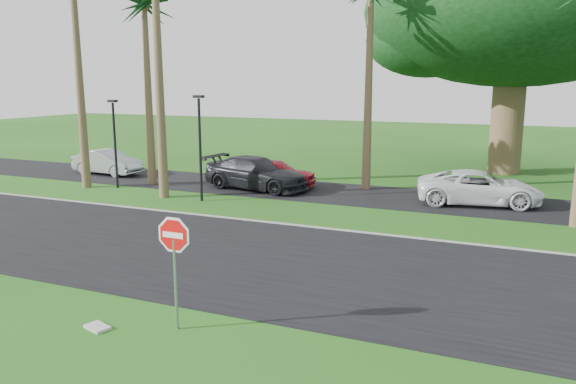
# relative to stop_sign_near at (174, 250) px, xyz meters

# --- Properties ---
(ground) EXTENTS (120.00, 120.00, 0.00)m
(ground) POSITION_rel_stop_sign_near_xyz_m (-0.50, 3.00, -1.77)
(ground) COLOR #204812
(ground) RESTS_ON ground
(road) EXTENTS (120.00, 8.00, 0.02)m
(road) POSITION_rel_stop_sign_near_xyz_m (-0.50, 5.00, -1.76)
(road) COLOR black
(road) RESTS_ON ground
(parking_strip) EXTENTS (120.00, 5.00, 0.02)m
(parking_strip) POSITION_rel_stop_sign_near_xyz_m (-0.50, 15.50, -1.76)
(parking_strip) COLOR black
(parking_strip) RESTS_ON ground
(curb) EXTENTS (120.00, 0.12, 0.06)m
(curb) POSITION_rel_stop_sign_near_xyz_m (-0.50, 9.05, -1.74)
(curb) COLOR gray
(curb) RESTS_ON ground
(stop_sign_near) EXTENTS (1.05, 0.07, 2.62)m
(stop_sign_near) POSITION_rel_stop_sign_near_xyz_m (0.00, 0.00, 0.00)
(stop_sign_near) COLOR gray
(stop_sign_near) RESTS_ON ground
(palm_left_mid) EXTENTS (5.00, 5.00, 10.00)m
(palm_left_mid) POSITION_rel_stop_sign_near_xyz_m (-11.00, 14.00, 6.90)
(palm_left_mid) COLOR brown
(palm_left_mid) RESTS_ON ground
(canopy_tree) EXTENTS (16.50, 16.50, 13.12)m
(canopy_tree) POSITION_rel_stop_sign_near_xyz_m (5.50, 25.00, 7.17)
(canopy_tree) COLOR brown
(canopy_tree) RESTS_ON ground
(streetlight_left) EXTENTS (0.45, 0.25, 4.34)m
(streetlight_left) POSITION_rel_stop_sign_near_xyz_m (-12.00, 12.50, 0.72)
(streetlight_left) COLOR black
(streetlight_left) RESTS_ON ground
(streetlight_right) EXTENTS (0.45, 0.25, 4.64)m
(streetlight_right) POSITION_rel_stop_sign_near_xyz_m (-6.50, 11.50, 0.88)
(streetlight_right) COLOR black
(streetlight_right) RESTS_ON ground
(car_silver) EXTENTS (4.28, 1.75, 1.38)m
(car_silver) POSITION_rel_stop_sign_near_xyz_m (-15.16, 15.49, -1.08)
(car_silver) COLOR #A4A7AB
(car_silver) RESTS_ON ground
(car_red) EXTENTS (4.43, 2.35, 1.43)m
(car_red) POSITION_rel_stop_sign_near_xyz_m (-4.85, 15.65, -1.06)
(car_red) COLOR maroon
(car_red) RESTS_ON ground
(car_dark) EXTENTS (5.68, 2.98, 1.57)m
(car_dark) POSITION_rel_stop_sign_near_xyz_m (-5.44, 14.86, -0.99)
(car_dark) COLOR black
(car_dark) RESTS_ON ground
(car_minivan) EXTENTS (5.55, 3.27, 1.45)m
(car_minivan) POSITION_rel_stop_sign_near_xyz_m (4.91, 15.52, -1.05)
(car_minivan) COLOR white
(car_minivan) RESTS_ON ground
(utility_slab) EXTENTS (0.63, 0.50, 0.06)m
(utility_slab) POSITION_rel_stop_sign_near_xyz_m (-1.60, -0.66, -1.74)
(utility_slab) COLOR #A8A89F
(utility_slab) RESTS_ON ground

